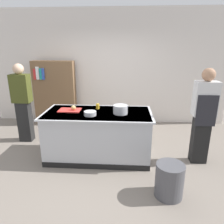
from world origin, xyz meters
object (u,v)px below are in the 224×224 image
Objects in this scene: juice_cup at (98,106)px; mixing_bowl at (90,113)px; person_chef at (203,115)px; trash_bin at (169,180)px; person_guest at (23,102)px; onion at (73,108)px; bookshelf at (55,93)px; stock_pot at (120,109)px.

mixing_bowl is at bearing -101.10° from juice_cup.
person_chef is at bearing -8.48° from juice_cup.
trash_bin is 3.39m from person_guest.
onion is at bearing 84.84° from person_guest.
juice_cup is 0.06× the size of bookshelf.
stock_pot reaches higher than trash_bin.
bookshelf is at bearing 131.86° from trash_bin.
mixing_bowl is 1.67m from trash_bin.
person_chef is 3.76m from bookshelf.
mixing_bowl is at bearing -165.82° from stock_pot.
mixing_bowl is 2.15× the size of juice_cup.
onion reaches higher than trash_bin.
person_chef is at bearing -29.55° from bookshelf.
trash_bin is 0.30× the size of bookshelf.
person_guest is at bearing 155.60° from onion.
person_chef is 1.00× the size of person_guest.
mixing_bowl is at bearing -33.26° from onion.
trash_bin is 3.87m from bookshelf.
stock_pot is at bearing -31.47° from juice_cup.
bookshelf is at bearing 134.64° from stock_pot.
onion is at bearing -157.98° from juice_cup.
stock_pot is 0.52m from juice_cup.
bookshelf reaches higher than stock_pot.
stock_pot is at bearing -45.36° from bookshelf.
juice_cup is at bearing 78.90° from mixing_bowl.
trash_bin is at bearing -53.98° from stock_pot.
onion is at bearing 145.58° from trash_bin.
onion is at bearing 70.94° from person_chef.
person_chef is 3.66m from person_guest.
trash_bin is at bearing 127.57° from person_chef.
juice_cup reaches higher than trash_bin.
stock_pot is 3.24× the size of juice_cup.
person_guest is (-3.59, 0.68, -0.00)m from person_chef.
bookshelf is at bearing 123.27° from mixing_bowl.
juice_cup is (0.43, 0.17, -0.02)m from onion.
mixing_bowl is 2.37m from bookshelf.
mixing_bowl is 0.13× the size of bookshelf.
trash_bin is at bearing 79.00° from person_guest.
person_chef is (1.97, 0.12, -0.02)m from mixing_bowl.
juice_cup is at bearing -48.80° from bookshelf.
bookshelf is (-0.95, 1.75, -0.11)m from onion.
stock_pot is 0.65× the size of trash_bin.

